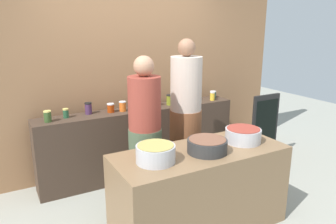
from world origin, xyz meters
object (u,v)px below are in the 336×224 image
preserve_jar_3 (111,108)px  chalkboard_sign (265,129)px  preserve_jar_0 (48,116)px  preserve_jar_9 (177,99)px  preserve_jar_12 (212,96)px  preserve_jar_1 (66,113)px  cook_with_tongs (145,142)px  preserve_jar_4 (123,106)px  preserve_jar_10 (184,97)px  cooking_pot_left (156,154)px  preserve_jar_11 (196,96)px  preserve_jar_5 (137,103)px  cooking_pot_right (243,135)px  preserve_jar_6 (150,103)px  preserve_jar_13 (213,94)px  preserve_jar_7 (157,101)px  preserve_jar_2 (88,108)px  preserve_jar_8 (170,100)px  cook_in_cap (186,124)px  cooking_pot_center (207,146)px

preserve_jar_3 → chalkboard_sign: bearing=-14.3°
preserve_jar_0 → preserve_jar_9: size_ratio=1.14×
preserve_jar_12 → preserve_jar_1: bearing=177.3°
cook_with_tongs → preserve_jar_0: bearing=139.2°
preserve_jar_3 → preserve_jar_4: preserve_jar_4 is taller
preserve_jar_10 → cooking_pot_left: preserve_jar_10 is taller
preserve_jar_4 → preserve_jar_9: 0.82m
preserve_jar_11 → preserve_jar_12: preserve_jar_11 is taller
preserve_jar_0 → preserve_jar_5: 1.15m
preserve_jar_5 → cooking_pot_right: size_ratio=0.34×
preserve_jar_1 → preserve_jar_6: 1.08m
preserve_jar_13 → cooking_pot_right: bearing=-115.6°
preserve_jar_9 → cook_with_tongs: (-0.86, -0.79, -0.21)m
preserve_jar_1 → preserve_jar_5: bearing=2.2°
preserve_jar_1 → preserve_jar_5: (0.93, 0.04, 0.00)m
preserve_jar_0 → preserve_jar_12: bearing=-0.6°
preserve_jar_4 → cook_with_tongs: (-0.05, -0.77, -0.22)m
preserve_jar_11 → preserve_jar_13: (0.32, 0.01, -0.01)m
preserve_jar_7 → preserve_jar_6: bearing=-154.6°
preserve_jar_2 → preserve_jar_6: 0.80m
preserve_jar_4 → preserve_jar_8: 0.68m
preserve_jar_3 → cook_in_cap: cook_in_cap is taller
preserve_jar_11 → cooking_pot_left: (-1.39, -1.47, -0.08)m
preserve_jar_1 → cooking_pot_left: size_ratio=0.32×
preserve_jar_1 → preserve_jar_12: size_ratio=0.92×
preserve_jar_10 → cooking_pot_center: bearing=-114.3°
preserve_jar_12 → cook_in_cap: (-0.81, -0.58, -0.14)m
preserve_jar_0 → cooking_pot_right: 2.16m
preserve_jar_8 → preserve_jar_12: 0.68m
preserve_jar_5 → preserve_jar_12: same height
preserve_jar_12 → cooking_pot_center: size_ratio=0.32×
preserve_jar_11 → chalkboard_sign: preserve_jar_11 is taller
preserve_jar_2 → preserve_jar_5: 0.65m
preserve_jar_6 → preserve_jar_1: bearing=177.3°
preserve_jar_10 → cooking_pot_center: (-0.69, -1.52, -0.09)m
preserve_jar_13 → chalkboard_sign: size_ratio=0.10×
preserve_jar_5 → preserve_jar_13: size_ratio=1.17×
preserve_jar_6 → chalkboard_sign: preserve_jar_6 is taller
preserve_jar_6 → cook_with_tongs: size_ratio=0.07×
preserve_jar_12 → cooking_pot_center: 1.76m
preserve_jar_5 → preserve_jar_13: bearing=-0.5°
preserve_jar_8 → preserve_jar_10: preserve_jar_8 is taller
chalkboard_sign → preserve_jar_4: bearing=165.3°
cook_in_cap → cooking_pot_center: bearing=-108.1°
preserve_jar_1 → cooking_pot_center: bearing=-56.8°
preserve_jar_2 → preserve_jar_5: (0.65, -0.00, -0.01)m
preserve_jar_0 → preserve_jar_3: preserve_jar_0 is taller
preserve_jar_8 → preserve_jar_10: (0.28, 0.08, -0.01)m
preserve_jar_2 → cooking_pot_right: size_ratio=0.40×
preserve_jar_6 → preserve_jar_7: preserve_jar_6 is taller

